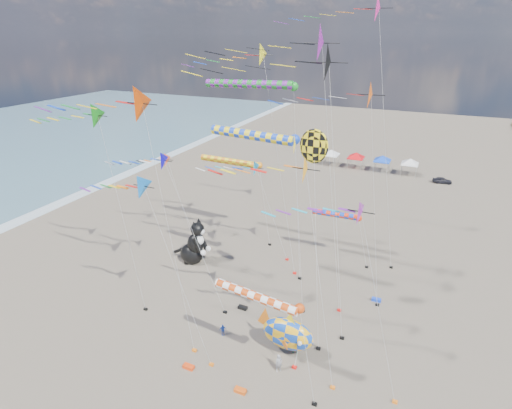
{
  "coord_description": "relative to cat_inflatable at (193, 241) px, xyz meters",
  "views": [
    {
      "loc": [
        11.96,
        -16.87,
        24.84
      ],
      "look_at": [
        -0.99,
        12.0,
        11.16
      ],
      "focal_mm": 28.0,
      "sensor_mm": 36.0,
      "label": 1
    }
  ],
  "objects": [
    {
      "name": "child_green",
      "position": [
        15.61,
        -8.94,
        -2.22
      ],
      "size": [
        0.65,
        0.53,
        1.24
      ],
      "primitive_type": "imported",
      "rotation": [
        0.0,
        0.0,
        0.11
      ],
      "color": "#197B4A",
      "rests_on": "ground"
    },
    {
      "name": "delta_kite_8",
      "position": [
        -2.68,
        -9.45,
        15.3
      ],
      "size": [
        10.34,
        2.38,
        19.62
      ],
      "color": "#107C16",
      "rests_on": "ground"
    },
    {
      "name": "cat_inflatable",
      "position": [
        0.0,
        0.0,
        0.0
      ],
      "size": [
        4.28,
        2.25,
        5.68
      ],
      "primitive_type": null,
      "rotation": [
        0.0,
        0.0,
        -0.03
      ],
      "color": "black",
      "rests_on": "ground"
    },
    {
      "name": "windsock_1",
      "position": [
        9.49,
        -3.43,
        13.91
      ],
      "size": [
        9.46,
        0.88,
        17.25
      ],
      "color": "blue",
      "rests_on": "ground"
    },
    {
      "name": "delta_kite_5",
      "position": [
        4.61,
        4.92,
        8.03
      ],
      "size": [
        11.4,
        1.94,
        12.2
      ],
      "color": "#1296D2",
      "rests_on": "ground"
    },
    {
      "name": "delta_kite_12",
      "position": [
        13.59,
        -1.88,
        21.12
      ],
      "size": [
        14.8,
        3.07,
        25.72
      ],
      "color": "#821B8C",
      "rests_on": "ground"
    },
    {
      "name": "tent_row",
      "position": [
        12.65,
        43.03,
        0.31
      ],
      "size": [
        19.2,
        4.2,
        3.8
      ],
      "color": "white",
      "rests_on": "ground"
    },
    {
      "name": "kite_bag_3",
      "position": [
        20.67,
        1.18,
        -2.69
      ],
      "size": [
        0.9,
        0.44,
        0.3
      ],
      "primitive_type": "cube",
      "color": "blue",
      "rests_on": "ground"
    },
    {
      "name": "windsock_0",
      "position": [
        14.96,
        7.08,
        3.12
      ],
      "size": [
        6.89,
        0.73,
        6.37
      ],
      "color": "red",
      "rests_on": "ground"
    },
    {
      "name": "delta_kite_3",
      "position": [
        2.05,
        -6.68,
        11.29
      ],
      "size": [
        11.26,
        1.84,
        15.44
      ],
      "color": "#0E05C9",
      "rests_on": "ground"
    },
    {
      "name": "windsock_4",
      "position": [
        6.79,
        1.74,
        17.4
      ],
      "size": [
        10.79,
        0.83,
        20.73
      ],
      "color": "#188724",
      "rests_on": "ground"
    },
    {
      "name": "delta_kite_1",
      "position": [
        17.39,
        0.47,
        17.18
      ],
      "size": [
        11.26,
        2.47,
        21.53
      ],
      "color": "#D44E12",
      "rests_on": "ground"
    },
    {
      "name": "kite_bag_1",
      "position": [
        8.94,
        -5.43,
        -2.69
      ],
      "size": [
        0.9,
        0.44,
        0.3
      ],
      "primitive_type": "cube",
      "color": "black",
      "rests_on": "ground"
    },
    {
      "name": "kite_bag_2",
      "position": [
        13.07,
        -14.34,
        -2.69
      ],
      "size": [
        0.9,
        0.44,
        0.3
      ],
      "primitive_type": "cube",
      "color": "#E45413",
      "rests_on": "ground"
    },
    {
      "name": "child_blue",
      "position": [
        8.94,
        -9.45,
        -2.26
      ],
      "size": [
        0.71,
        0.62,
        1.15
      ],
      "primitive_type": "imported",
      "rotation": [
        0.0,
        0.0,
        0.63
      ],
      "color": "blue",
      "rests_on": "ground"
    },
    {
      "name": "parked_car",
      "position": [
        26.06,
        41.03,
        -2.29
      ],
      "size": [
        3.35,
        1.69,
        1.1
      ],
      "primitive_type": "imported",
      "rotation": [
        0.0,
        0.0,
        1.7
      ],
      "color": "#26262D",
      "rests_on": "ground"
    },
    {
      "name": "delta_kite_4",
      "position": [
        20.06,
        -10.58,
        11.8
      ],
      "size": [
        8.83,
        1.8,
        15.91
      ],
      "color": "purple",
      "rests_on": "ground"
    },
    {
      "name": "delta_kite_0",
      "position": [
        15.43,
        -11.18,
        13.62
      ],
      "size": [
        9.98,
        2.07,
        17.82
      ],
      "color": "#FDA01B",
      "rests_on": "ground"
    },
    {
      "name": "person_adult",
      "position": [
        14.96,
        -11.24,
        -2.04
      ],
      "size": [
        0.68,
        0.68,
        1.59
      ],
      "primitive_type": "imported",
      "rotation": [
        0.0,
        0.0,
        0.76
      ],
      "color": "gray",
      "rests_on": "ground"
    },
    {
      "name": "kite_bag_0",
      "position": [
        8.25,
        -13.96,
        -2.69
      ],
      "size": [
        0.9,
        0.44,
        0.3
      ],
      "primitive_type": "cube",
      "color": "#F14011",
      "rests_on": "ground"
    },
    {
      "name": "fish_inflatable",
      "position": [
        14.96,
        -9.48,
        -0.5
      ],
      "size": [
        5.82,
        3.07,
        4.54
      ],
      "color": "#1244B8",
      "rests_on": "ground"
    },
    {
      "name": "windsock_2",
      "position": [
        1.5,
        7.42,
        7.52
      ],
      "size": [
        9.56,
        0.81,
        10.81
      ],
      "color": "orange",
      "rests_on": "ground"
    },
    {
      "name": "delta_kite_10",
      "position": [
        16.22,
        8.17,
        23.97
      ],
      "size": [
        14.67,
        2.92,
        28.5
      ],
      "color": "#D22082",
      "rests_on": "ground"
    },
    {
      "name": "delta_kite_9",
      "position": [
        3.53,
        -12.17,
        17.25
      ],
      "size": [
        14.05,
        2.86,
        21.77
      ],
      "color": "#C53A05",
      "rests_on": "ground"
    },
    {
      "name": "delta_kite_2",
      "position": [
        -4.13,
        1.1,
        8.17
      ],
      "size": [
        9.21,
        1.85,
        12.29
      ],
      "color": "#FF4D22",
      "rests_on": "ground"
    },
    {
      "name": "delta_kite_7",
      "position": [
        6.41,
        2.5,
        19.85
      ],
      "size": [
        12.62,
        2.31,
        24.16
      ],
      "color": "yellow",
      "rests_on": "ground"
    },
    {
      "name": "delta_kite_11",
      "position": [
        14.2,
        -5.6,
        19.91
      ],
      "size": [
        15.42,
        3.0,
        24.49
      ],
      "color": "black",
      "rests_on": "ground"
    },
    {
      "name": "angelfish_kite",
      "position": [
        15.0,
        -5.69,
        14.07
      ],
      "size": [
        3.74,
        3.02,
        18.37
      ],
      "color": "yellow",
      "rests_on": "ground"
    },
    {
      "name": "windsock_3",
      "position": [
        14.18,
        -13.16,
        5.23
      ],
      "size": [
        8.03,
        0.7,
        8.48
      ],
      "color": "#CE430E",
      "rests_on": "ground"
    },
    {
      "name": "delta_kite_6",
      "position": [
        5.7,
        -12.95,
        11.77
      ],
      "size": [
        9.34,
        2.01,
        15.93
      ],
      "color": "blue",
      "rests_on": "ground"
    }
  ]
}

